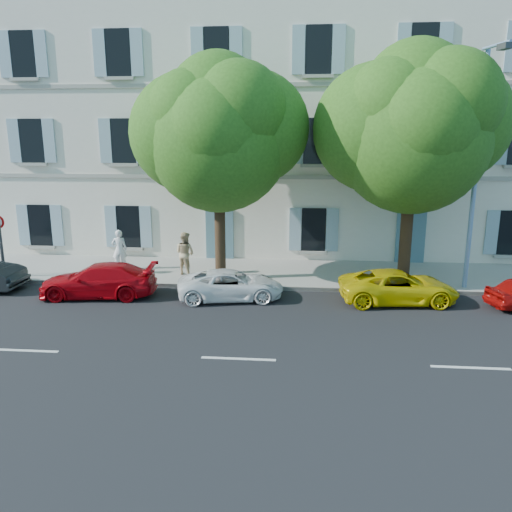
# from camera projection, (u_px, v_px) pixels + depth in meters

# --- Properties ---
(ground) EXTENTS (90.00, 90.00, 0.00)m
(ground) POSITION_uv_depth(u_px,v_px,m) (253.00, 309.00, 17.17)
(ground) COLOR black
(sidewalk) EXTENTS (36.00, 4.50, 0.15)m
(sidewalk) POSITION_uv_depth(u_px,v_px,m) (263.00, 273.00, 21.46)
(sidewalk) COLOR #A09E96
(sidewalk) RESTS_ON ground
(kerb) EXTENTS (36.00, 0.16, 0.16)m
(kerb) POSITION_uv_depth(u_px,v_px,m) (258.00, 287.00, 19.36)
(kerb) COLOR #9E998E
(kerb) RESTS_ON ground
(building) EXTENTS (28.00, 7.00, 12.00)m
(building) POSITION_uv_depth(u_px,v_px,m) (271.00, 132.00, 25.66)
(building) COLOR silver
(building) RESTS_ON ground
(car_red_coupe) EXTENTS (4.38, 2.11, 1.23)m
(car_red_coupe) POSITION_uv_depth(u_px,v_px,m) (98.00, 280.00, 18.40)
(car_red_coupe) COLOR #AF050C
(car_red_coupe) RESTS_ON ground
(car_white_coupe) EXTENTS (4.06, 2.38, 1.06)m
(car_white_coupe) POSITION_uv_depth(u_px,v_px,m) (231.00, 285.00, 18.13)
(car_white_coupe) COLOR white
(car_white_coupe) RESTS_ON ground
(car_yellow_supercar) EXTENTS (4.32, 2.31, 1.16)m
(car_yellow_supercar) POSITION_uv_depth(u_px,v_px,m) (398.00, 287.00, 17.75)
(car_yellow_supercar) COLOR #D5BC08
(car_yellow_supercar) RESTS_ON ground
(tree_left) EXTENTS (5.48, 5.48, 8.49)m
(tree_left) POSITION_uv_depth(u_px,v_px,m) (218.00, 141.00, 19.07)
(tree_left) COLOR #3A2819
(tree_left) RESTS_ON sidewalk
(tree_right) EXTENTS (5.67, 5.67, 8.74)m
(tree_right) POSITION_uv_depth(u_px,v_px,m) (413.00, 137.00, 18.34)
(tree_right) COLOR #3A2819
(tree_right) RESTS_ON sidewalk
(street_lamp) EXTENTS (0.45, 1.85, 8.63)m
(street_lamp) POSITION_uv_depth(u_px,v_px,m) (479.00, 158.00, 17.87)
(street_lamp) COLOR #7293BF
(street_lamp) RESTS_ON sidewalk
(pedestrian_a) EXTENTS (0.71, 0.53, 1.75)m
(pedestrian_a) POSITION_uv_depth(u_px,v_px,m) (119.00, 250.00, 21.56)
(pedestrian_a) COLOR silver
(pedestrian_a) RESTS_ON sidewalk
(pedestrian_b) EXTENTS (1.09, 1.00, 1.80)m
(pedestrian_b) POSITION_uv_depth(u_px,v_px,m) (185.00, 253.00, 20.80)
(pedestrian_b) COLOR tan
(pedestrian_b) RESTS_ON sidewalk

